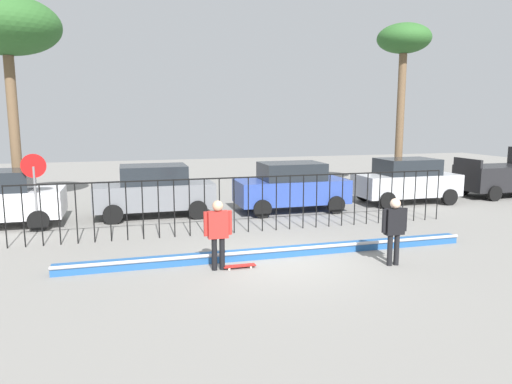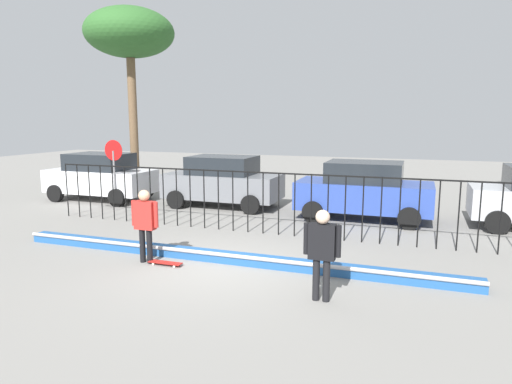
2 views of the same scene
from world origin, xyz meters
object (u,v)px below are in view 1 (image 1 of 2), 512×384
(parked_car_silver, at_px, (406,180))
(palm_tree_short, at_px, (6,28))
(parked_car_gray, at_px, (154,190))
(parked_car_blue, at_px, (291,186))
(palm_tree_tall, at_px, (404,47))
(camera_operator, at_px, (394,225))
(stop_sign, at_px, (35,182))
(skateboarder, at_px, (218,229))
(skateboard, at_px, (239,266))

(parked_car_silver, bearing_deg, palm_tree_short, 172.28)
(parked_car_gray, relative_size, parked_car_blue, 1.00)
(palm_tree_tall, bearing_deg, camera_operator, -122.69)
(palm_tree_short, bearing_deg, stop_sign, -69.90)
(skateboarder, height_order, parked_car_silver, parked_car_silver)
(parked_car_blue, height_order, palm_tree_short, palm_tree_short)
(palm_tree_tall, bearing_deg, parked_car_silver, -114.10)
(camera_operator, bearing_deg, parked_car_gray, -43.07)
(skateboarder, relative_size, parked_car_gray, 0.39)
(camera_operator, relative_size, palm_tree_short, 0.22)
(parked_car_silver, height_order, stop_sign, stop_sign)
(camera_operator, distance_m, palm_tree_short, 14.67)
(parked_car_blue, bearing_deg, skateboard, -122.44)
(camera_operator, relative_size, parked_car_gray, 0.39)
(parked_car_silver, bearing_deg, palm_tree_tall, 63.86)
(palm_tree_short, bearing_deg, palm_tree_tall, 2.69)
(stop_sign, height_order, palm_tree_short, palm_tree_short)
(parked_car_gray, height_order, palm_tree_tall, palm_tree_tall)
(parked_car_blue, bearing_deg, stop_sign, -176.53)
(parked_car_blue, xyz_separation_m, parked_car_silver, (5.32, 0.32, 0.00))
(skateboarder, height_order, camera_operator, skateboarder)
(skateboarder, bearing_deg, parked_car_blue, 69.35)
(stop_sign, bearing_deg, skateboarder, -47.85)
(camera_operator, distance_m, parked_car_silver, 9.10)
(camera_operator, bearing_deg, skateboarder, 0.89)
(skateboarder, xyz_separation_m, skateboard, (0.51, -0.03, -0.96))
(skateboard, distance_m, stop_sign, 7.75)
(skateboard, distance_m, parked_car_gray, 7.02)
(skateboarder, bearing_deg, palm_tree_tall, 53.06)
(camera_operator, distance_m, stop_sign, 11.00)
(skateboard, distance_m, camera_operator, 3.93)
(parked_car_silver, relative_size, palm_tree_short, 0.55)
(parked_car_silver, xyz_separation_m, palm_tree_short, (-15.34, 1.53, 5.74))
(parked_car_gray, xyz_separation_m, palm_tree_tall, (11.56, 2.18, 5.85))
(skateboarder, xyz_separation_m, palm_tree_tall, (10.50, 8.92, 5.81))
(skateboarder, xyz_separation_m, parked_car_gray, (-1.06, 6.74, -0.05))
(skateboarder, distance_m, parked_car_blue, 7.55)
(skateboard, bearing_deg, parked_car_blue, 64.06)
(stop_sign, bearing_deg, palm_tree_tall, 13.11)
(skateboard, height_order, palm_tree_tall, palm_tree_tall)
(parked_car_silver, xyz_separation_m, stop_sign, (-14.31, -1.28, 0.64))
(parked_car_silver, bearing_deg, parked_car_gray, 177.33)
(skateboarder, relative_size, stop_sign, 0.68)
(camera_operator, height_order, palm_tree_tall, palm_tree_tall)
(camera_operator, relative_size, palm_tree_tall, 0.21)
(camera_operator, bearing_deg, palm_tree_tall, -110.79)
(parked_car_silver, bearing_deg, skateboarder, -147.06)
(parked_car_blue, bearing_deg, camera_operator, -91.84)
(parked_car_blue, height_order, palm_tree_tall, palm_tree_tall)
(camera_operator, height_order, stop_sign, stop_sign)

